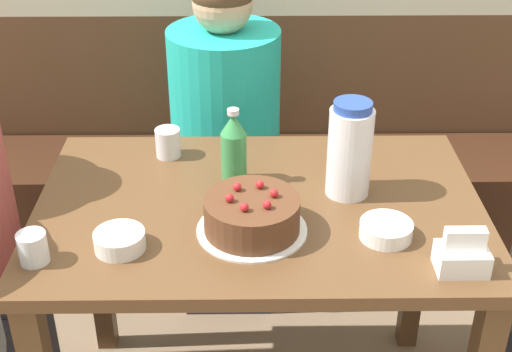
{
  "coord_description": "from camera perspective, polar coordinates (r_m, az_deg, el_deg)",
  "views": [
    {
      "loc": [
        -0.03,
        -1.5,
        1.72
      ],
      "look_at": [
        -0.01,
        0.05,
        0.81
      ],
      "focal_mm": 50.0,
      "sensor_mm": 36.0,
      "label": 1
    }
  ],
  "objects": [
    {
      "name": "bowl_rice_small",
      "position": [
        1.68,
        10.36,
        -4.27
      ],
      "size": [
        0.12,
        0.12,
        0.04
      ],
      "color": "white",
      "rests_on": "dining_table"
    },
    {
      "name": "bowl_soup_white",
      "position": [
        1.64,
        -10.85,
        -5.1
      ],
      "size": [
        0.12,
        0.12,
        0.04
      ],
      "color": "white",
      "rests_on": "dining_table"
    },
    {
      "name": "birthday_cake",
      "position": [
        1.66,
        -0.33,
        -3.17
      ],
      "size": [
        0.26,
        0.26,
        0.11
      ],
      "color": "white",
      "rests_on": "dining_table"
    },
    {
      "name": "glass_tumbler_short",
      "position": [
        1.99,
        -7.06,
        2.66
      ],
      "size": [
        0.07,
        0.07,
        0.08
      ],
      "color": "silver",
      "rests_on": "dining_table"
    },
    {
      "name": "napkin_holder",
      "position": [
        1.6,
        16.17,
        -6.1
      ],
      "size": [
        0.11,
        0.08,
        0.11
      ],
      "color": "white",
      "rests_on": "dining_table"
    },
    {
      "name": "person_teal_shirt",
      "position": [
        2.42,
        -2.41,
        2.12
      ],
      "size": [
        0.36,
        0.36,
        1.19
      ],
      "rotation": [
        0.0,
        0.0,
        -1.57
      ],
      "color": "#33333D",
      "rests_on": "ground_plane"
    },
    {
      "name": "dining_table",
      "position": [
        1.85,
        0.25,
        -5.32
      ],
      "size": [
        1.12,
        0.74,
        0.76
      ],
      "color": "brown",
      "rests_on": "ground_plane"
    },
    {
      "name": "glass_water_tall",
      "position": [
        1.64,
        -17.42,
        -5.51
      ],
      "size": [
        0.07,
        0.07,
        0.07
      ],
      "color": "silver",
      "rests_on": "dining_table"
    },
    {
      "name": "soju_bottle",
      "position": [
        1.83,
        -1.79,
        2.26
      ],
      "size": [
        0.07,
        0.07,
        0.21
      ],
      "color": "#388E4C",
      "rests_on": "dining_table"
    },
    {
      "name": "water_pitcher",
      "position": [
        1.78,
        7.51,
        2.1
      ],
      "size": [
        0.11,
        0.11,
        0.25
      ],
      "color": "white",
      "rests_on": "dining_table"
    },
    {
      "name": "bench_seat",
      "position": [
        2.78,
        -0.02,
        -2.47
      ],
      "size": [
        2.63,
        0.38,
        0.44
      ],
      "color": "#381E11",
      "rests_on": "ground_plane"
    }
  ]
}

